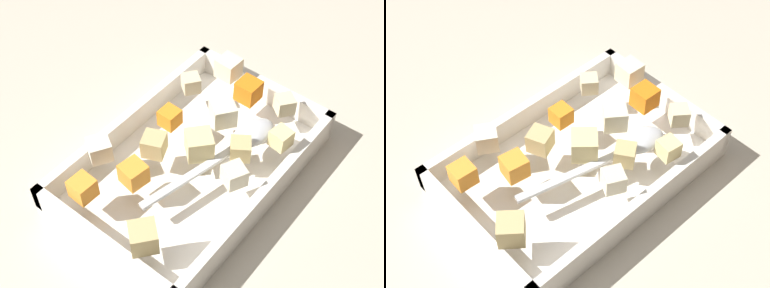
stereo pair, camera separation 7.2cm
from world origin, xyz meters
The scene contains 18 objects.
ground_plane centered at (0.00, 0.00, 0.00)m, with size 4.00×4.00×0.00m, color #BCB29E.
baking_dish centered at (-0.02, -0.01, 0.02)m, with size 0.35×0.23×0.05m.
carrot_chunk_back_center centered at (-0.14, -0.01, 0.07)m, with size 0.03×0.03×0.03m, color orange.
carrot_chunk_corner_ne centered at (0.07, -0.03, 0.07)m, with size 0.03×0.03×0.03m, color orange.
carrot_chunk_corner_sw centered at (-0.03, -0.06, 0.06)m, with size 0.02×0.02×0.02m, color orange.
carrot_chunk_far_right centered at (0.12, -0.07, 0.07)m, with size 0.03×0.03×0.03m, color orange.
potato_chunk_corner_se centered at (0.13, 0.03, 0.07)m, with size 0.03×0.03×0.03m, color tan.
potato_chunk_center centered at (0.02, -0.05, 0.07)m, with size 0.03×0.03×0.03m, color tan.
potato_chunk_under_handle centered at (-0.10, 0.07, 0.06)m, with size 0.02×0.02×0.02m, color #E0CC89.
potato_chunk_near_left centered at (-0.16, -0.06, 0.07)m, with size 0.03×0.03×0.03m, color beige.
potato_chunk_near_spoon centered at (-0.08, -0.01, 0.07)m, with size 0.03×0.03×0.03m, color beige.
potato_chunk_far_left centered at (-0.15, 0.04, 0.06)m, with size 0.02×0.02×0.02m, color beige.
potato_chunk_corner_nw centered at (-0.10, -0.08, 0.06)m, with size 0.02×0.02×0.02m, color beige.
potato_chunk_heap_top centered at (-0.02, 0.00, 0.07)m, with size 0.03×0.03×0.03m, color #E0CC89.
potato_chunk_rim_edge centered at (-0.05, 0.04, 0.06)m, with size 0.03×0.03×0.03m, color tan.
parsnip_chunk_mid_right centered at (-0.01, 0.06, 0.06)m, with size 0.03×0.03×0.03m, color beige.
parsnip_chunk_front_center centered at (0.06, -0.10, 0.07)m, with size 0.03×0.03×0.03m, color silver.
serving_spoon centered at (-0.07, 0.04, 0.06)m, with size 0.21×0.07×0.02m.
Camera 2 is at (0.30, 0.34, 0.61)m, focal length 52.79 mm.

